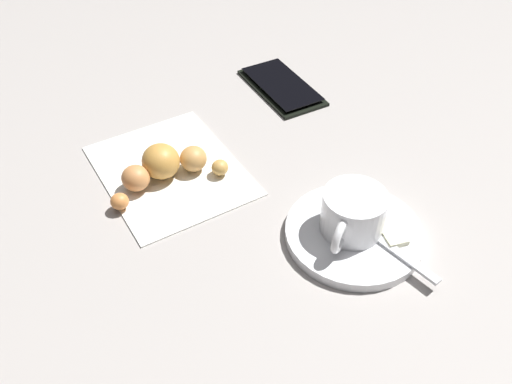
{
  "coord_description": "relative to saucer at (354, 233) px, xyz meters",
  "views": [
    {
      "loc": [
        -0.31,
        0.31,
        0.43
      ],
      "look_at": [
        -0.0,
        -0.01,
        0.02
      ],
      "focal_mm": 37.93,
      "sensor_mm": 36.0,
      "label": 1
    }
  ],
  "objects": [
    {
      "name": "ground_plane",
      "position": [
        0.12,
        0.04,
        -0.01
      ],
      "size": [
        1.8,
        1.8,
        0.0
      ],
      "primitive_type": "plane",
      "color": "#A69F9B"
    },
    {
      "name": "saucer",
      "position": [
        0.0,
        0.0,
        0.0
      ],
      "size": [
        0.15,
        0.15,
        0.01
      ],
      "primitive_type": "cylinder",
      "color": "white",
      "rests_on": "ground"
    },
    {
      "name": "espresso_cup",
      "position": [
        0.0,
        0.0,
        0.03
      ],
      "size": [
        0.07,
        0.09,
        0.05
      ],
      "color": "white",
      "rests_on": "saucer"
    },
    {
      "name": "teaspoon",
      "position": [
        -0.01,
        -0.01,
        0.01
      ],
      "size": [
        0.13,
        0.03,
        0.01
      ],
      "color": "silver",
      "rests_on": "saucer"
    },
    {
      "name": "sugar_packet",
      "position": [
        -0.02,
        -0.03,
        0.01
      ],
      "size": [
        0.07,
        0.05,
        0.01
      ],
      "primitive_type": "cube",
      "rotation": [
        0.0,
        0.0,
        5.76
      ],
      "color": "beige",
      "rests_on": "saucer"
    },
    {
      "name": "napkin",
      "position": [
        0.22,
        0.06,
        -0.0
      ],
      "size": [
        0.23,
        0.2,
        0.0
      ],
      "primitive_type": "cube",
      "rotation": [
        0.0,
        0.0,
        -0.27
      ],
      "color": "white",
      "rests_on": "ground"
    },
    {
      "name": "croissant",
      "position": [
        0.22,
        0.08,
        0.02
      ],
      "size": [
        0.09,
        0.14,
        0.04
      ],
      "color": "tan",
      "rests_on": "napkin"
    },
    {
      "name": "cell_phone",
      "position": [
        0.25,
        -0.17,
        -0.0
      ],
      "size": [
        0.16,
        0.11,
        0.01
      ],
      "color": "black",
      "rests_on": "ground"
    }
  ]
}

